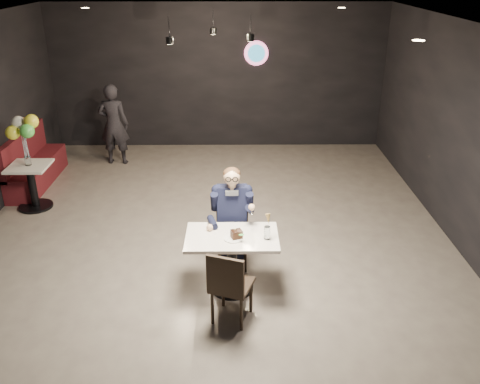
{
  "coord_description": "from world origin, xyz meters",
  "views": [
    {
      "loc": [
        0.36,
        -6.23,
        3.71
      ],
      "look_at": [
        0.42,
        -0.37,
        1.05
      ],
      "focal_mm": 38.0,
      "sensor_mm": 36.0,
      "label": 1
    }
  ],
  "objects_px": {
    "passerby": "(114,124)",
    "chair_near": "(232,284)",
    "sundae_glass": "(267,233)",
    "main_table": "(232,263)",
    "seated_man": "(232,217)",
    "booth_bench": "(35,159)",
    "side_table": "(32,186)",
    "balloon_vase": "(28,161)",
    "chair_far": "(232,235)"
  },
  "relations": [
    {
      "from": "seated_man",
      "to": "balloon_vase",
      "type": "bearing_deg",
      "value": 151.34
    },
    {
      "from": "main_table",
      "to": "seated_man",
      "type": "xyz_separation_m",
      "value": [
        0.0,
        0.55,
        0.34
      ]
    },
    {
      "from": "booth_bench",
      "to": "seated_man",
      "type": "bearing_deg",
      "value": -37.99
    },
    {
      "from": "chair_near",
      "to": "side_table",
      "type": "xyz_separation_m",
      "value": [
        -3.27,
        2.9,
        -0.07
      ]
    },
    {
      "from": "sundae_glass",
      "to": "main_table",
      "type": "bearing_deg",
      "value": 169.58
    },
    {
      "from": "chair_near",
      "to": "balloon_vase",
      "type": "height_order",
      "value": "chair_near"
    },
    {
      "from": "side_table",
      "to": "passerby",
      "type": "bearing_deg",
      "value": 65.9
    },
    {
      "from": "balloon_vase",
      "to": "passerby",
      "type": "height_order",
      "value": "passerby"
    },
    {
      "from": "seated_man",
      "to": "booth_bench",
      "type": "height_order",
      "value": "seated_man"
    },
    {
      "from": "seated_man",
      "to": "balloon_vase",
      "type": "height_order",
      "value": "seated_man"
    },
    {
      "from": "sundae_glass",
      "to": "booth_bench",
      "type": "height_order",
      "value": "booth_bench"
    },
    {
      "from": "main_table",
      "to": "side_table",
      "type": "height_order",
      "value": "side_table"
    },
    {
      "from": "main_table",
      "to": "booth_bench",
      "type": "height_order",
      "value": "booth_bench"
    },
    {
      "from": "main_table",
      "to": "seated_man",
      "type": "height_order",
      "value": "seated_man"
    },
    {
      "from": "chair_far",
      "to": "balloon_vase",
      "type": "bearing_deg",
      "value": 151.34
    },
    {
      "from": "side_table",
      "to": "balloon_vase",
      "type": "relative_size",
      "value": 5.36
    },
    {
      "from": "chair_near",
      "to": "booth_bench",
      "type": "distance_m",
      "value": 5.28
    },
    {
      "from": "chair_far",
      "to": "seated_man",
      "type": "bearing_deg",
      "value": 0.0
    },
    {
      "from": "booth_bench",
      "to": "passerby",
      "type": "relative_size",
      "value": 1.2
    },
    {
      "from": "chair_near",
      "to": "sundae_glass",
      "type": "relative_size",
      "value": 5.65
    },
    {
      "from": "passerby",
      "to": "booth_bench",
      "type": "bearing_deg",
      "value": 43.36
    },
    {
      "from": "chair_far",
      "to": "passerby",
      "type": "bearing_deg",
      "value": 121.42
    },
    {
      "from": "chair_far",
      "to": "booth_bench",
      "type": "relative_size",
      "value": 0.48
    },
    {
      "from": "main_table",
      "to": "sundae_glass",
      "type": "bearing_deg",
      "value": -10.42
    },
    {
      "from": "sundae_glass",
      "to": "passerby",
      "type": "height_order",
      "value": "passerby"
    },
    {
      "from": "side_table",
      "to": "passerby",
      "type": "height_order",
      "value": "passerby"
    },
    {
      "from": "seated_man",
      "to": "booth_bench",
      "type": "distance_m",
      "value": 4.53
    },
    {
      "from": "main_table",
      "to": "chair_near",
      "type": "relative_size",
      "value": 1.2
    },
    {
      "from": "passerby",
      "to": "chair_near",
      "type": "bearing_deg",
      "value": 117.82
    },
    {
      "from": "chair_near",
      "to": "seated_man",
      "type": "xyz_separation_m",
      "value": [
        0.0,
        1.11,
        0.26
      ]
    },
    {
      "from": "chair_far",
      "to": "booth_bench",
      "type": "bearing_deg",
      "value": 142.01
    },
    {
      "from": "balloon_vase",
      "to": "seated_man",
      "type": "bearing_deg",
      "value": -28.66
    },
    {
      "from": "chair_near",
      "to": "seated_man",
      "type": "relative_size",
      "value": 0.64
    },
    {
      "from": "sundae_glass",
      "to": "chair_far",
      "type": "bearing_deg",
      "value": 123.32
    },
    {
      "from": "sundae_glass",
      "to": "balloon_vase",
      "type": "bearing_deg",
      "value": 146.76
    },
    {
      "from": "side_table",
      "to": "chair_near",
      "type": "bearing_deg",
      "value": -41.56
    },
    {
      "from": "booth_bench",
      "to": "passerby",
      "type": "bearing_deg",
      "value": 40.89
    },
    {
      "from": "chair_far",
      "to": "chair_near",
      "type": "distance_m",
      "value": 1.11
    },
    {
      "from": "main_table",
      "to": "sundae_glass",
      "type": "height_order",
      "value": "sundae_glass"
    },
    {
      "from": "seated_man",
      "to": "chair_near",
      "type": "bearing_deg",
      "value": -90.0
    },
    {
      "from": "sundae_glass",
      "to": "booth_bench",
      "type": "distance_m",
      "value": 5.25
    },
    {
      "from": "seated_man",
      "to": "passerby",
      "type": "distance_m",
      "value": 4.5
    },
    {
      "from": "sundae_glass",
      "to": "chair_near",
      "type": "bearing_deg",
      "value": -130.29
    },
    {
      "from": "chair_far",
      "to": "chair_near",
      "type": "xyz_separation_m",
      "value": [
        0.0,
        -1.11,
        0.0
      ]
    },
    {
      "from": "main_table",
      "to": "chair_far",
      "type": "height_order",
      "value": "chair_far"
    },
    {
      "from": "side_table",
      "to": "passerby",
      "type": "relative_size",
      "value": 0.49
    },
    {
      "from": "chair_far",
      "to": "sundae_glass",
      "type": "height_order",
      "value": "chair_far"
    },
    {
      "from": "sundae_glass",
      "to": "balloon_vase",
      "type": "distance_m",
      "value": 4.4
    },
    {
      "from": "booth_bench",
      "to": "side_table",
      "type": "relative_size",
      "value": 2.47
    },
    {
      "from": "seated_man",
      "to": "passerby",
      "type": "bearing_deg",
      "value": 121.42
    }
  ]
}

